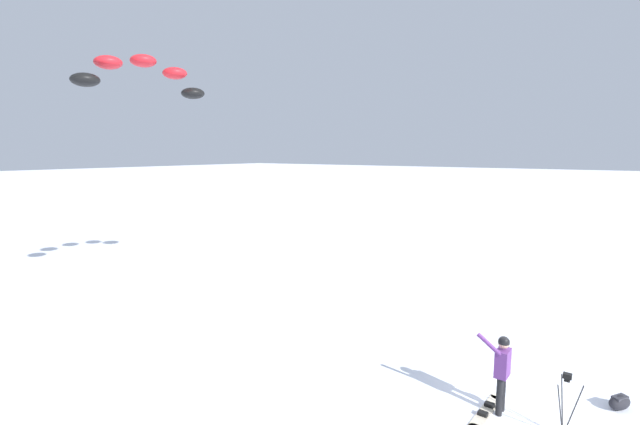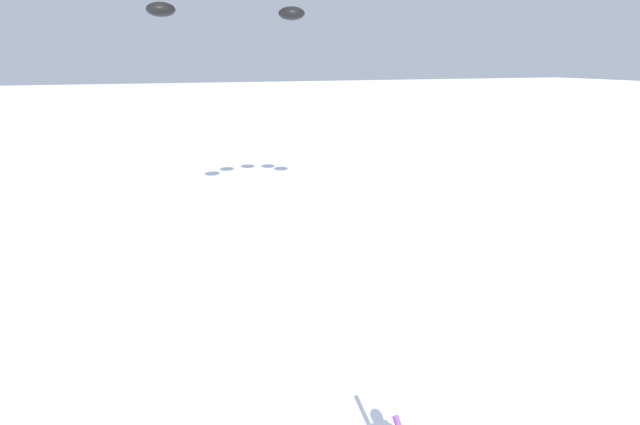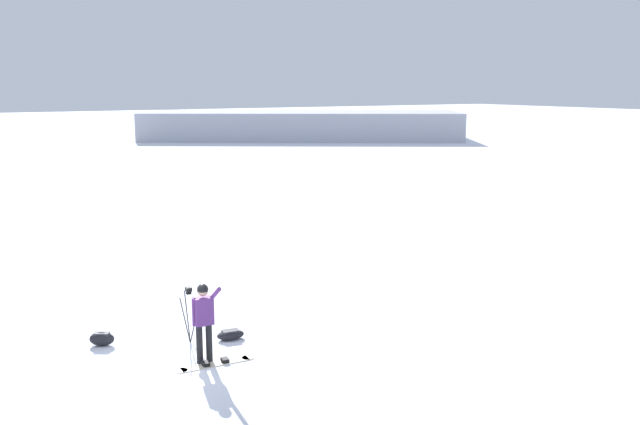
{
  "view_description": "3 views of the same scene",
  "coord_description": "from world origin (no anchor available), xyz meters",
  "views": [
    {
      "loc": [
        10.55,
        2.0,
        5.73
      ],
      "look_at": [
        0.74,
        -5.03,
        4.07
      ],
      "focal_mm": 25.0,
      "sensor_mm": 36.0,
      "label": 1
    },
    {
      "loc": [
        3.94,
        4.45,
        6.53
      ],
      "look_at": [
        0.74,
        -4.29,
        3.65
      ],
      "focal_mm": 27.77,
      "sensor_mm": 36.0,
      "label": 2
    },
    {
      "loc": [
        -4.49,
        -13.9,
        5.98
      ],
      "look_at": [
        0.74,
        -5.11,
        4.11
      ],
      "focal_mm": 39.57,
      "sensor_mm": 36.0,
      "label": 3
    }
  ],
  "objects": []
}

